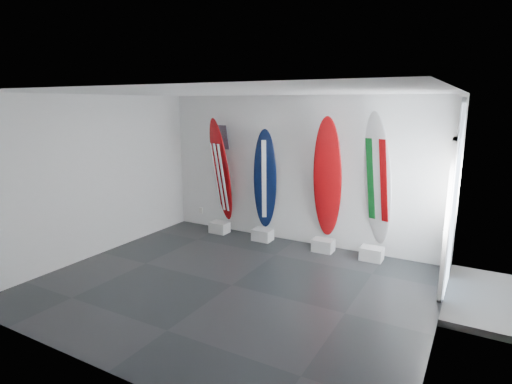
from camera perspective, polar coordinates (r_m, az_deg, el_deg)
The scene contains 16 objects.
floor at distance 6.77m, azimuth -3.34°, elevation -12.70°, with size 6.00×6.00×0.00m, color black.
ceiling at distance 6.14m, azimuth -3.69°, elevation 13.59°, with size 6.00×6.00×0.00m, color white.
wall_back at distance 8.46m, azimuth 5.67°, elevation 2.97°, with size 6.00×6.00×0.00m, color white.
wall_front at distance 4.47m, azimuth -21.17°, elevation -6.21°, with size 6.00×6.00×0.00m, color white.
wall_left at distance 8.28m, azimuth -21.29°, elevation 1.99°, with size 5.00×5.00×0.00m, color white.
wall_right at distance 5.34m, azimuth 24.76°, elevation -3.56°, with size 5.00×5.00×0.00m, color white.
display_block_usa at distance 9.32m, azimuth -5.06°, elevation -4.88°, with size 0.40×0.30×0.24m, color silver.
surfboard_usa at distance 9.11m, azimuth -4.86°, elevation 2.95°, with size 0.53×0.08×2.34m, color #94080B.
display_block_navy at distance 8.77m, azimuth 0.92°, elevation -5.93°, with size 0.40×0.30×0.24m, color silver.
surfboard_navy at distance 8.57m, azimuth 1.26°, elevation 1.73°, with size 0.48×0.08×2.11m, color black.
display_block_swiss at distance 8.25m, azimuth 9.26°, elevation -7.27°, with size 0.40×0.30×0.24m, color silver.
surfboard_swiss at distance 8.01m, azimuth 9.83°, elevation 1.82°, with size 0.55×0.08×2.42m, color #94080B.
display_block_italy at distance 8.00m, azimuth 15.67°, elevation -8.20°, with size 0.40×0.30×0.24m, color silver.
surfboard_italy at distance 7.75m, azimuth 16.42°, elevation 1.52°, with size 0.57×0.08×2.51m, color silver.
wall_outlet at distance 9.90m, azimuth -7.63°, elevation -2.53°, with size 0.09×0.02×0.13m, color silver.
glass_door at distance 6.87m, azimuth 25.56°, elevation -0.97°, with size 0.12×1.16×2.85m, color white, non-canonical shape.
Camera 1 is at (3.33, -5.16, 2.85)m, focal length 28.98 mm.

